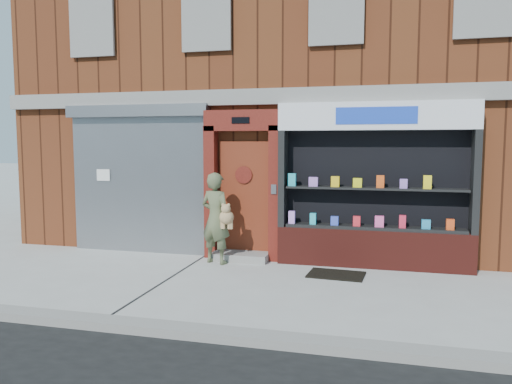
% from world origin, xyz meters
% --- Properties ---
extents(ground, '(80.00, 80.00, 0.00)m').
position_xyz_m(ground, '(0.00, 0.00, 0.00)').
color(ground, '#9E9E99').
rests_on(ground, ground).
extents(curb, '(60.00, 0.30, 0.12)m').
position_xyz_m(curb, '(0.00, -2.15, 0.06)').
color(curb, gray).
rests_on(curb, ground).
extents(building, '(12.00, 8.16, 8.00)m').
position_xyz_m(building, '(-0.00, 5.99, 4.00)').
color(building, '#582714').
rests_on(building, ground).
extents(shutter_bay, '(3.10, 0.30, 3.04)m').
position_xyz_m(shutter_bay, '(-3.00, 1.93, 1.72)').
color(shutter_bay, gray).
rests_on(shutter_bay, ground).
extents(red_door_bay, '(1.52, 0.58, 2.90)m').
position_xyz_m(red_door_bay, '(-0.75, 1.86, 1.46)').
color(red_door_bay, '#4F130D').
rests_on(red_door_bay, ground).
extents(pharmacy_bay, '(3.50, 0.41, 3.00)m').
position_xyz_m(pharmacy_bay, '(1.75, 1.81, 1.37)').
color(pharmacy_bay, '#5D1C16').
rests_on(pharmacy_bay, ground).
extents(woman, '(0.74, 0.58, 1.72)m').
position_xyz_m(woman, '(-1.12, 1.35, 0.87)').
color(woman, '#58603F').
rests_on(woman, ground).
extents(doormat, '(1.00, 0.73, 0.02)m').
position_xyz_m(doormat, '(1.15, 1.04, 0.01)').
color(doormat, black).
rests_on(doormat, ground).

